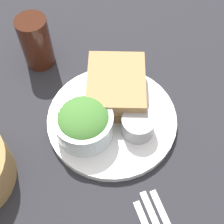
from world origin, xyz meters
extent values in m
plane|color=#232328|center=(0.00, 0.00, 0.00)|extent=(4.00, 4.00, 0.00)
cylinder|color=silver|center=(0.00, 0.00, 0.01)|extent=(0.27, 0.27, 0.02)
cube|color=#A37A4C|center=(0.06, 0.00, 0.03)|extent=(0.16, 0.13, 0.02)
cube|color=#E5C666|center=(0.06, 0.00, 0.05)|extent=(0.15, 0.13, 0.01)
cube|color=#A37A4C|center=(0.06, 0.00, 0.06)|extent=(0.16, 0.13, 0.02)
cylinder|color=silver|center=(-0.04, 0.05, 0.04)|extent=(0.11, 0.11, 0.05)
ellipsoid|color=#3D702D|center=(-0.04, 0.05, 0.06)|extent=(0.11, 0.11, 0.05)
cylinder|color=#99999E|center=(-0.02, -0.05, 0.04)|extent=(0.06, 0.06, 0.04)
sphere|color=orange|center=(0.02, 0.07, 0.04)|extent=(0.04, 0.04, 0.04)
cylinder|color=#38190F|center=(0.14, 0.19, 0.06)|extent=(0.07, 0.07, 0.12)
camera|label=1|loc=(-0.33, -0.05, 0.56)|focal=50.00mm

